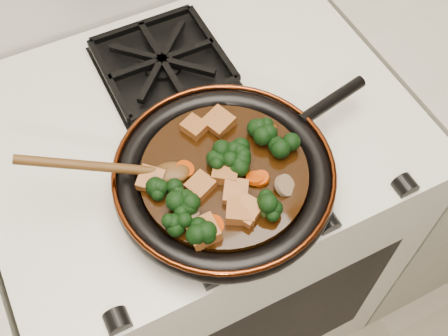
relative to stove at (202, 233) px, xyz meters
name	(u,v)px	position (x,y,z in m)	size (l,w,h in m)	color
stove	(202,233)	(0.00, 0.00, 0.00)	(0.76, 0.60, 0.90)	beige
burner_grate_front	(230,176)	(0.00, -0.14, 0.46)	(0.23, 0.23, 0.03)	black
burner_grate_back	(163,63)	(0.00, 0.14, 0.46)	(0.23, 0.23, 0.03)	black
skillet	(225,176)	(-0.02, -0.15, 0.49)	(0.47, 0.35, 0.05)	black
braising_sauce	(224,175)	(-0.02, -0.15, 0.50)	(0.26, 0.26, 0.02)	black
tofu_cube_0	(247,211)	(-0.02, -0.23, 0.52)	(0.04, 0.04, 0.02)	brown
tofu_cube_1	(151,180)	(-0.13, -0.12, 0.52)	(0.04, 0.04, 0.02)	brown
tofu_cube_2	(235,192)	(-0.02, -0.20, 0.52)	(0.04, 0.04, 0.02)	brown
tofu_cube_3	(200,186)	(-0.06, -0.16, 0.52)	(0.03, 0.04, 0.02)	brown
tofu_cube_4	(194,128)	(-0.02, -0.06, 0.52)	(0.04, 0.03, 0.02)	brown
tofu_cube_5	(240,212)	(-0.03, -0.23, 0.52)	(0.04, 0.04, 0.02)	brown
tofu_cube_6	(226,171)	(-0.02, -0.16, 0.52)	(0.04, 0.04, 0.02)	brown
tofu_cube_7	(204,232)	(-0.09, -0.24, 0.52)	(0.04, 0.04, 0.02)	brown
tofu_cube_8	(219,122)	(0.02, -0.07, 0.52)	(0.04, 0.04, 0.02)	brown
broccoli_floret_0	(266,131)	(0.07, -0.12, 0.52)	(0.06, 0.06, 0.06)	black
broccoli_floret_1	(283,148)	(0.08, -0.16, 0.52)	(0.06, 0.06, 0.05)	black
broccoli_floret_2	(234,164)	(0.00, -0.15, 0.52)	(0.06, 0.06, 0.05)	black
broccoli_floret_3	(217,162)	(-0.02, -0.14, 0.52)	(0.06, 0.06, 0.05)	black
broccoli_floret_4	(265,209)	(0.00, -0.25, 0.52)	(0.06, 0.06, 0.06)	black
broccoli_floret_5	(182,203)	(-0.10, -0.18, 0.52)	(0.06, 0.06, 0.06)	black
broccoli_floret_6	(165,189)	(-0.11, -0.15, 0.52)	(0.06, 0.06, 0.05)	black
broccoli_floret_7	(177,220)	(-0.12, -0.20, 0.52)	(0.05, 0.05, 0.05)	black
broccoli_floret_8	(242,155)	(0.02, -0.14, 0.52)	(0.06, 0.06, 0.05)	black
broccoli_floret_9	(202,230)	(-0.09, -0.23, 0.52)	(0.06, 0.06, 0.05)	black
carrot_coin_0	(185,169)	(-0.07, -0.12, 0.51)	(0.03, 0.03, 0.01)	#A33104
carrot_coin_1	(230,171)	(-0.01, -0.16, 0.51)	(0.03, 0.03, 0.01)	#A33104
carrot_coin_2	(255,178)	(0.02, -0.19, 0.51)	(0.03, 0.03, 0.01)	#A33104
carrot_coin_3	(213,225)	(-0.07, -0.23, 0.51)	(0.03, 0.03, 0.01)	#A33104
carrot_coin_4	(260,178)	(0.03, -0.19, 0.51)	(0.03, 0.03, 0.01)	#A33104
carrot_coin_5	(267,128)	(0.08, -0.11, 0.51)	(0.03, 0.03, 0.01)	#A33104
mushroom_slice_0	(188,216)	(-0.10, -0.20, 0.52)	(0.04, 0.04, 0.01)	brown
mushroom_slice_1	(285,185)	(0.05, -0.22, 0.52)	(0.03, 0.03, 0.01)	brown
mushroom_slice_2	(162,183)	(-0.11, -0.13, 0.52)	(0.03, 0.03, 0.01)	brown
wooden_spoon	(130,169)	(-0.15, -0.10, 0.53)	(0.15, 0.08, 0.23)	#472A0F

